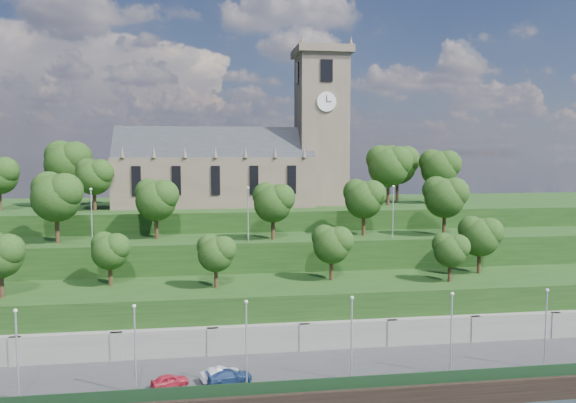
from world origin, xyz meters
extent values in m
cube|color=#2D2D30|center=(0.00, 6.00, 1.00)|extent=(160.00, 12.00, 2.00)
cube|color=#163219|center=(0.00, 0.60, 2.60)|extent=(160.00, 0.10, 1.20)
cube|color=slate|center=(0.00, 12.00, 2.50)|extent=(160.00, 2.00, 5.00)
cube|color=slate|center=(-25.00, 11.20, 2.50)|extent=(1.20, 0.60, 5.00)
cube|color=slate|center=(-15.00, 11.20, 2.50)|extent=(1.20, 0.60, 5.00)
cube|color=slate|center=(-5.00, 11.20, 2.50)|extent=(1.20, 0.60, 5.00)
cube|color=slate|center=(5.00, 11.20, 2.50)|extent=(1.20, 0.60, 5.00)
cube|color=slate|center=(15.00, 11.20, 2.50)|extent=(1.20, 0.60, 5.00)
cube|color=slate|center=(25.00, 11.20, 2.50)|extent=(1.20, 0.60, 5.00)
cube|color=slate|center=(35.00, 11.20, 2.50)|extent=(1.20, 0.60, 5.00)
cube|color=#173411|center=(0.00, 18.00, 4.00)|extent=(160.00, 12.00, 8.00)
cube|color=#173411|center=(0.00, 29.00, 6.00)|extent=(160.00, 10.00, 12.00)
cube|color=#173411|center=(0.00, 50.00, 7.50)|extent=(160.00, 32.00, 15.00)
cube|color=brown|center=(-4.00, 46.00, 19.00)|extent=(32.00, 12.00, 8.00)
cube|color=#23262B|center=(-4.00, 46.00, 23.00)|extent=(32.00, 10.18, 10.18)
cone|color=brown|center=(-18.00, 40.00, 23.90)|extent=(0.70, 0.70, 1.80)
cone|color=brown|center=(-13.33, 40.00, 23.90)|extent=(0.70, 0.70, 1.80)
cone|color=brown|center=(-8.67, 40.00, 23.90)|extent=(0.70, 0.70, 1.80)
cone|color=brown|center=(-4.00, 40.00, 23.90)|extent=(0.70, 0.70, 1.80)
cone|color=brown|center=(0.67, 40.00, 23.90)|extent=(0.70, 0.70, 1.80)
cone|color=brown|center=(5.33, 40.00, 23.90)|extent=(0.70, 0.70, 1.80)
cone|color=brown|center=(10.00, 40.00, 23.90)|extent=(0.70, 0.70, 1.80)
cube|color=black|center=(-16.00, 39.92, 19.50)|extent=(1.40, 0.25, 4.50)
cube|color=black|center=(-10.00, 39.92, 19.50)|extent=(1.40, 0.25, 4.50)
cube|color=black|center=(-4.00, 39.92, 19.50)|extent=(1.40, 0.25, 4.50)
cube|color=black|center=(2.00, 39.92, 19.50)|extent=(1.40, 0.25, 4.50)
cube|color=black|center=(8.00, 39.92, 19.50)|extent=(1.40, 0.25, 4.50)
cube|color=brown|center=(14.00, 46.00, 27.50)|extent=(8.00, 8.00, 25.00)
cube|color=brown|center=(14.00, 46.00, 40.60)|extent=(9.20, 9.20, 1.20)
cone|color=brown|center=(10.00, 42.00, 41.80)|extent=(0.80, 0.80, 1.60)
cone|color=brown|center=(10.00, 50.00, 41.80)|extent=(0.80, 0.80, 1.60)
cone|color=brown|center=(18.00, 42.00, 41.80)|extent=(0.80, 0.80, 1.60)
cone|color=brown|center=(18.00, 50.00, 41.80)|extent=(0.80, 0.80, 1.60)
cube|color=black|center=(14.00, 41.92, 37.00)|extent=(2.00, 0.25, 3.50)
cube|color=black|center=(14.00, 50.08, 37.00)|extent=(2.00, 0.25, 3.50)
cube|color=black|center=(9.92, 46.00, 37.00)|extent=(0.25, 2.00, 3.50)
cube|color=black|center=(18.08, 46.00, 37.00)|extent=(0.25, 2.00, 3.50)
cylinder|color=white|center=(14.00, 41.88, 32.00)|extent=(3.20, 0.30, 3.20)
cylinder|color=white|center=(18.12, 46.00, 32.00)|extent=(0.30, 3.20, 3.20)
cube|color=black|center=(14.00, 41.70, 32.50)|extent=(0.12, 0.05, 1.10)
cube|color=black|center=(14.40, 41.70, 32.00)|extent=(0.80, 0.05, 0.12)
cylinder|color=#322013|center=(-27.69, 16.00, 9.55)|extent=(0.50, 0.50, 3.09)
sphere|color=#17340E|center=(-27.69, 16.00, 12.54)|extent=(4.81, 4.81, 4.81)
sphere|color=#17340E|center=(-26.73, 15.52, 13.26)|extent=(3.61, 3.61, 3.61)
cylinder|color=#322013|center=(-16.86, 20.00, 9.38)|extent=(0.48, 0.48, 2.76)
sphere|color=#17340E|center=(-16.86, 20.00, 12.05)|extent=(4.29, 4.29, 4.29)
sphere|color=#17340E|center=(-16.00, 19.57, 12.69)|extent=(3.22, 3.22, 3.22)
sphere|color=#17340E|center=(-17.61, 20.54, 12.91)|extent=(3.01, 3.01, 3.01)
cylinder|color=#322013|center=(-4.48, 17.00, 9.35)|extent=(0.48, 0.48, 2.71)
sphere|color=#17340E|center=(-4.48, 17.00, 11.97)|extent=(4.21, 4.21, 4.21)
sphere|color=#17340E|center=(-3.63, 16.58, 12.60)|extent=(3.16, 3.16, 3.16)
sphere|color=#17340E|center=(-5.21, 17.53, 12.81)|extent=(2.95, 2.95, 2.95)
cylinder|color=#322013|center=(9.77, 19.00, 9.48)|extent=(0.49, 0.49, 2.96)
sphere|color=#17340E|center=(9.77, 19.00, 12.34)|extent=(4.60, 4.60, 4.60)
sphere|color=#17340E|center=(10.69, 18.54, 13.02)|extent=(3.45, 3.45, 3.45)
sphere|color=#17340E|center=(8.97, 19.57, 13.25)|extent=(3.22, 3.22, 3.22)
cylinder|color=#322013|center=(23.91, 16.00, 9.29)|extent=(0.47, 0.47, 2.57)
sphere|color=#17340E|center=(23.91, 16.00, 11.77)|extent=(4.00, 4.00, 4.00)
sphere|color=#17340E|center=(24.71, 15.60, 12.37)|extent=(3.00, 3.00, 3.00)
sphere|color=#17340E|center=(23.21, 16.50, 12.57)|extent=(2.80, 2.80, 2.80)
cylinder|color=#322013|center=(29.77, 20.00, 9.62)|extent=(0.50, 0.50, 3.23)
sphere|color=#17340E|center=(29.77, 20.00, 12.74)|extent=(5.03, 5.03, 5.03)
sphere|color=#17340E|center=(30.77, 19.50, 13.49)|extent=(3.77, 3.77, 3.77)
sphere|color=#17340E|center=(28.89, 20.63, 13.74)|extent=(3.52, 3.52, 3.52)
cylinder|color=#322013|center=(-24.74, 28.00, 14.01)|extent=(0.54, 0.54, 4.02)
sphere|color=#17340E|center=(-24.74, 28.00, 17.90)|extent=(6.25, 6.25, 6.25)
sphere|color=#17340E|center=(-23.49, 27.37, 18.83)|extent=(4.69, 4.69, 4.69)
sphere|color=#17340E|center=(-25.83, 28.78, 19.15)|extent=(4.38, 4.38, 4.38)
cylinder|color=#322013|center=(-12.27, 30.00, 13.78)|extent=(0.52, 0.52, 3.56)
sphere|color=#17340E|center=(-12.27, 30.00, 17.22)|extent=(5.54, 5.54, 5.54)
sphere|color=#17340E|center=(-11.17, 29.45, 18.05)|extent=(4.15, 4.15, 4.15)
sphere|color=#17340E|center=(-13.24, 30.69, 18.33)|extent=(3.88, 3.88, 3.88)
cylinder|color=#322013|center=(3.43, 27.00, 13.67)|extent=(0.51, 0.51, 3.34)
sphere|color=#17340E|center=(3.43, 27.00, 16.89)|extent=(5.19, 5.19, 5.19)
sphere|color=#17340E|center=(4.47, 26.48, 17.67)|extent=(3.89, 3.89, 3.89)
sphere|color=#17340E|center=(2.52, 27.65, 17.93)|extent=(3.63, 3.63, 3.63)
cylinder|color=#322013|center=(16.69, 29.00, 13.73)|extent=(0.51, 0.51, 3.46)
sphere|color=#17340E|center=(16.69, 29.00, 17.08)|extent=(5.38, 5.38, 5.38)
sphere|color=#17340E|center=(17.77, 28.46, 17.88)|extent=(4.04, 4.04, 4.04)
sphere|color=#17340E|center=(15.75, 29.67, 18.15)|extent=(3.77, 3.77, 3.77)
cylinder|color=#322013|center=(27.94, 27.00, 13.82)|extent=(0.52, 0.52, 3.64)
sphere|color=#17340E|center=(27.94, 27.00, 17.33)|extent=(5.66, 5.66, 5.66)
sphere|color=#17340E|center=(29.07, 26.43, 18.18)|extent=(4.24, 4.24, 4.24)
sphere|color=#17340E|center=(26.95, 27.71, 18.47)|extent=(3.96, 3.96, 3.96)
cylinder|color=#322013|center=(-36.41, 42.00, 16.79)|extent=(0.52, 0.52, 3.57)
sphere|color=#17340E|center=(-35.29, 41.44, 21.07)|extent=(4.17, 4.17, 4.17)
cylinder|color=#322013|center=(-27.86, 48.00, 17.33)|extent=(0.57, 0.57, 4.65)
sphere|color=#17340E|center=(-27.86, 48.00, 21.82)|extent=(7.24, 7.24, 7.24)
sphere|color=#17340E|center=(-26.41, 47.28, 22.91)|extent=(5.43, 5.43, 5.43)
sphere|color=#17340E|center=(-29.12, 48.90, 23.27)|extent=(5.07, 5.07, 5.07)
cylinder|color=#322013|center=(-22.22, 40.00, 16.71)|extent=(0.51, 0.51, 3.43)
sphere|color=#17340E|center=(-22.22, 40.00, 20.03)|extent=(5.33, 5.33, 5.33)
sphere|color=#17340E|center=(-21.15, 39.47, 20.83)|extent=(4.00, 4.00, 4.00)
sphere|color=#17340E|center=(-23.15, 40.67, 21.10)|extent=(3.73, 3.73, 3.73)
cylinder|color=#322013|center=(24.62, 42.00, 17.17)|extent=(0.55, 0.55, 4.33)
sphere|color=#17340E|center=(24.62, 42.00, 21.36)|extent=(6.74, 6.74, 6.74)
sphere|color=#17340E|center=(25.97, 41.33, 22.37)|extent=(5.06, 5.06, 5.06)
sphere|color=#17340E|center=(23.44, 42.84, 22.71)|extent=(4.72, 4.72, 4.72)
cylinder|color=#322013|center=(29.01, 50.00, 17.19)|extent=(0.55, 0.55, 4.39)
sphere|color=#17340E|center=(29.01, 50.00, 21.43)|extent=(6.82, 6.82, 6.82)
sphere|color=#17340E|center=(30.37, 49.32, 22.46)|extent=(5.12, 5.12, 5.12)
sphere|color=#17340E|center=(27.81, 50.85, 22.80)|extent=(4.78, 4.78, 4.78)
cylinder|color=#322013|center=(34.43, 44.00, 17.02)|extent=(0.54, 0.54, 4.04)
sphere|color=#17340E|center=(34.43, 44.00, 20.93)|extent=(6.28, 6.28, 6.28)
sphere|color=#17340E|center=(35.69, 43.37, 21.87)|extent=(4.71, 4.71, 4.71)
sphere|color=#17340E|center=(33.33, 44.79, 22.18)|extent=(4.40, 4.40, 4.40)
cylinder|color=#B2B2B7|center=(-22.00, 2.50, 5.98)|extent=(0.16, 0.16, 7.95)
sphere|color=silver|center=(-22.00, 2.50, 10.07)|extent=(0.36, 0.36, 0.36)
cylinder|color=#B2B2B7|center=(-12.00, 2.50, 5.98)|extent=(0.16, 0.16, 7.95)
sphere|color=silver|center=(-12.00, 2.50, 10.07)|extent=(0.36, 0.36, 0.36)
cylinder|color=#B2B2B7|center=(-2.00, 2.50, 5.98)|extent=(0.16, 0.16, 7.95)
sphere|color=silver|center=(-2.00, 2.50, 10.07)|extent=(0.36, 0.36, 0.36)
cylinder|color=#B2B2B7|center=(8.00, 2.50, 5.98)|extent=(0.16, 0.16, 7.95)
sphere|color=silver|center=(8.00, 2.50, 10.07)|extent=(0.36, 0.36, 0.36)
cylinder|color=#B2B2B7|center=(18.00, 2.50, 5.98)|extent=(0.16, 0.16, 7.95)
sphere|color=silver|center=(18.00, 2.50, 10.07)|extent=(0.36, 0.36, 0.36)
cylinder|color=#B2B2B7|center=(28.00, 2.50, 5.98)|extent=(0.16, 0.16, 7.95)
sphere|color=silver|center=(28.00, 2.50, 10.07)|extent=(0.36, 0.36, 0.36)
cylinder|color=#B2B2B7|center=(-20.00, 26.00, 15.50)|extent=(0.16, 0.16, 7.00)
sphere|color=silver|center=(-20.00, 26.00, 19.12)|extent=(0.36, 0.36, 0.36)
cylinder|color=#B2B2B7|center=(0.00, 26.00, 15.50)|extent=(0.16, 0.16, 7.00)
sphere|color=silver|center=(0.00, 26.00, 19.12)|extent=(0.36, 0.36, 0.36)
cylinder|color=#B2B2B7|center=(20.00, 26.00, 15.50)|extent=(0.16, 0.16, 7.00)
sphere|color=silver|center=(20.00, 26.00, 19.12)|extent=(0.36, 0.36, 0.36)
imported|color=#AE1D2F|center=(-9.07, 3.60, 2.59)|extent=(3.74, 2.55, 1.18)
imported|color=silver|center=(-4.30, 4.27, 2.65)|extent=(4.15, 2.34, 1.29)
imported|color=navy|center=(-3.54, 3.72, 2.64)|extent=(4.67, 2.75, 1.27)
camera|label=1|loc=(-5.55, -47.99, 23.66)|focal=35.00mm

